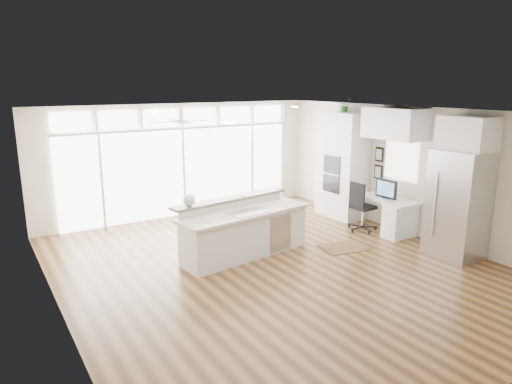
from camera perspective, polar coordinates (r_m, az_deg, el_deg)
floor at (r=8.16m, az=2.47°, el=-9.40°), size 7.00×8.00×0.02m
ceiling at (r=7.54m, az=2.68°, el=9.94°), size 7.00×8.00×0.02m
wall_back at (r=11.19m, az=-9.26°, el=3.97°), size 7.00×0.04×2.70m
wall_front at (r=5.16m, az=29.27°, el=-8.89°), size 7.00×0.04×2.70m
wall_left at (r=6.47m, az=-23.82°, el=-3.97°), size 0.04×8.00×2.70m
wall_right at (r=10.12m, az=19.07°, el=2.41°), size 0.04×8.00×2.70m
glass_wall at (r=11.19m, az=-9.08°, el=2.41°), size 5.80×0.06×2.08m
transom_row at (r=11.01m, az=-9.34°, el=9.22°), size 5.90×0.06×0.40m
desk_window at (r=10.24m, az=17.71°, el=3.77°), size 0.04×0.85×0.85m
ceiling_fan at (r=9.76m, az=-9.41°, el=9.29°), size 1.16×1.16×0.32m
recessed_lights at (r=7.70m, az=1.82°, el=9.88°), size 3.40×3.00×0.02m
oven_cabinet at (r=11.10m, az=10.71°, el=3.31°), size 0.64×1.20×2.50m
desk_nook at (r=10.25m, az=16.05°, el=-2.83°), size 0.72×1.30×0.76m
upper_cabinets at (r=9.92m, az=16.94°, el=8.20°), size 0.64×1.30×0.64m
refrigerator at (r=9.11m, az=23.94°, el=-1.44°), size 0.76×0.90×2.00m
fridge_cabinet at (r=8.94m, az=24.95°, el=6.70°), size 0.64×0.90×0.60m
framed_photos at (r=10.67m, az=15.11°, el=3.49°), size 0.06×0.22×0.80m
kitchen_island at (r=8.50m, az=-1.33°, el=-4.63°), size 2.73×1.32×1.04m
rug at (r=9.22m, az=10.91°, el=-6.80°), size 0.97×0.77×0.01m
office_chair at (r=10.21m, az=13.23°, el=-1.78°), size 0.59×0.55×1.08m
fishbowl at (r=8.12m, az=-8.38°, el=-0.99°), size 0.23×0.23×0.22m
monitor at (r=10.04m, az=15.97°, el=0.40°), size 0.11×0.53×0.44m
keyboard at (r=9.97m, az=15.23°, el=-0.91°), size 0.16×0.34×0.02m
potted_plant at (r=10.94m, az=11.03°, el=10.42°), size 0.29×0.32×0.25m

